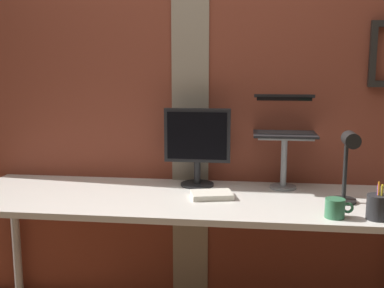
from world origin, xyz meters
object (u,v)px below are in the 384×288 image
Objects in this scene: monitor at (197,141)px; pen_cup at (378,207)px; laptop at (284,124)px; desk_lamp at (348,160)px; coffee_mug at (335,208)px.

monitor is 0.97m from pen_cup.
laptop is 1.95× the size of pen_cup.
pen_cup is (0.37, -0.53, -0.28)m from laptop.
desk_lamp is 0.27m from coffee_mug.
coffee_mug is (0.65, -0.46, -0.20)m from monitor.
desk_lamp is (0.27, -0.34, -0.12)m from laptop.
coffee_mug is (-0.08, -0.19, -0.18)m from desk_lamp.
coffee_mug is at bearing -35.39° from monitor.
laptop reaches higher than desk_lamp.
desk_lamp reaches higher than pen_cup.
pen_cup is at bearing -0.01° from coffee_mug.
monitor is 0.78m from desk_lamp.
desk_lamp is at bearing -20.59° from monitor.
monitor reaches higher than coffee_mug.
desk_lamp is at bearing 67.00° from coffee_mug.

